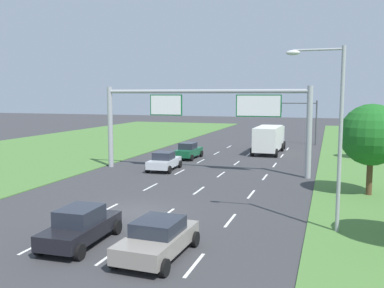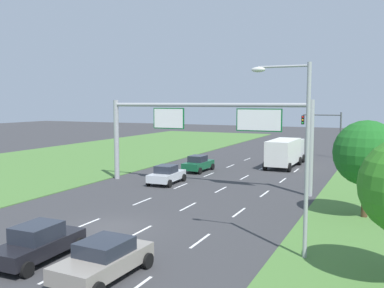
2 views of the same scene
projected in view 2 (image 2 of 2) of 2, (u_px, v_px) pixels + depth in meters
The scene contains 13 objects.
ground_plane at pixel (112, 228), 23.29m from camera, with size 200.00×200.00×0.00m, color #38383A.
lane_dashes_inner_left at pixel (142, 201), 29.44m from camera, with size 0.14×50.40×0.01m.
lane_dashes_inner_right at pixel (188, 207), 27.98m from camera, with size 0.14×50.40×0.01m.
lane_dashes_slip at pixel (239, 212), 26.52m from camera, with size 0.14×50.40×0.01m.
car_near_red at pixel (167, 175), 35.83m from camera, with size 2.26×4.12×1.56m.
car_lead_silver at pixel (38, 243), 18.40m from camera, with size 2.11×4.37×1.61m.
car_mid_lane at pixel (198, 164), 42.09m from camera, with size 2.07×4.13×1.60m.
car_far_ahead at pixel (104, 259), 16.60m from camera, with size 2.35×4.35×1.49m.
box_truck at pixel (286, 151), 45.31m from camera, with size 2.78×8.55×2.92m.
sign_gantry at pixel (207, 126), 34.09m from camera, with size 17.24×0.44×7.00m.
traffic_light_mast at pixel (324, 126), 52.15m from camera, with size 4.76×0.49×5.60m.
street_lamp at pixel (298, 143), 18.34m from camera, with size 2.61×0.32×8.50m.
roadside_tree_mid at pixel (367, 153), 24.92m from camera, with size 3.85×3.85×5.79m.
Camera 2 is at (13.48, -18.81, 6.83)m, focal length 40.00 mm.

